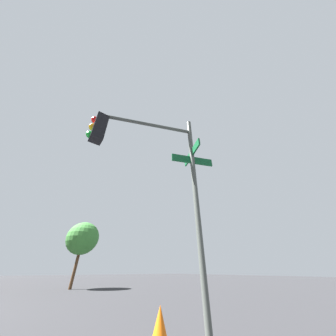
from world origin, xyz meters
TOP-DOWN VIEW (x-y plane):
  - traffic_signal_near at (-6.22, -6.23)m, footprint 1.51×2.98m
  - street_tree at (8.07, -7.87)m, footprint 2.68×2.68m
  - traffic_cone at (-5.14, -7.41)m, footprint 0.36×0.36m

SIDE VIEW (x-z plane):
  - traffic_cone at x=-5.14m, z-range 0.00..0.60m
  - traffic_signal_near at x=-6.22m, z-range 1.04..6.12m
  - street_tree at x=8.07m, z-range 1.16..6.21m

